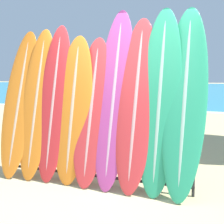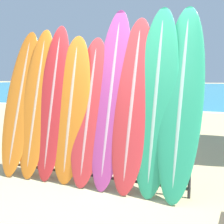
{
  "view_description": "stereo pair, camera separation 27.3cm",
  "coord_description": "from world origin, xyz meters",
  "px_view_note": "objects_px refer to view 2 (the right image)",
  "views": [
    {
      "loc": [
        1.66,
        -3.68,
        1.57
      ],
      "look_at": [
        -0.19,
        1.18,
        0.97
      ],
      "focal_mm": 50.0,
      "sensor_mm": 36.0,
      "label": 1
    },
    {
      "loc": [
        1.91,
        -3.57,
        1.57
      ],
      "look_at": [
        -0.19,
        1.18,
        0.97
      ],
      "focal_mm": 50.0,
      "sensor_mm": 36.0,
      "label": 2
    }
  ],
  "objects_px": {
    "surfboard_slot_3": "(71,109)",
    "person_mid_beach": "(103,101)",
    "surfboard_rack": "(90,149)",
    "surfboard_slot_7": "(156,99)",
    "surfboard_slot_2": "(53,102)",
    "surfboard_slot_5": "(111,97)",
    "surfboard_slot_8": "(181,100)",
    "surfboard_slot_0": "(20,102)",
    "surfboard_slot_1": "(37,102)",
    "person_near_water": "(135,99)",
    "surfboard_slot_6": "(133,103)",
    "surfboard_slot_4": "(89,110)"
  },
  "relations": [
    {
      "from": "surfboard_rack",
      "to": "surfboard_slot_7",
      "type": "relative_size",
      "value": 1.16
    },
    {
      "from": "surfboard_slot_5",
      "to": "surfboard_slot_8",
      "type": "bearing_deg",
      "value": 0.2
    },
    {
      "from": "surfboard_slot_1",
      "to": "person_mid_beach",
      "type": "height_order",
      "value": "surfboard_slot_1"
    },
    {
      "from": "surfboard_slot_3",
      "to": "surfboard_slot_8",
      "type": "bearing_deg",
      "value": 2.46
    },
    {
      "from": "surfboard_slot_5",
      "to": "person_near_water",
      "type": "relative_size",
      "value": 1.66
    },
    {
      "from": "person_near_water",
      "to": "surfboard_slot_3",
      "type": "bearing_deg",
      "value": -149.82
    },
    {
      "from": "surfboard_slot_4",
      "to": "person_mid_beach",
      "type": "height_order",
      "value": "surfboard_slot_4"
    },
    {
      "from": "surfboard_slot_4",
      "to": "surfboard_slot_8",
      "type": "bearing_deg",
      "value": 2.62
    },
    {
      "from": "surfboard_rack",
      "to": "surfboard_slot_4",
      "type": "relative_size",
      "value": 1.36
    },
    {
      "from": "surfboard_slot_3",
      "to": "surfboard_slot_8",
      "type": "relative_size",
      "value": 0.86
    },
    {
      "from": "surfboard_slot_3",
      "to": "surfboard_slot_6",
      "type": "distance_m",
      "value": 0.96
    },
    {
      "from": "surfboard_slot_2",
      "to": "person_near_water",
      "type": "xyz_separation_m",
      "value": [
        -0.62,
        5.45,
        -0.34
      ]
    },
    {
      "from": "surfboard_slot_2",
      "to": "surfboard_slot_3",
      "type": "relative_size",
      "value": 1.08
    },
    {
      "from": "surfboard_slot_0",
      "to": "surfboard_slot_8",
      "type": "bearing_deg",
      "value": 0.77
    },
    {
      "from": "surfboard_slot_4",
      "to": "surfboard_slot_8",
      "type": "relative_size",
      "value": 0.85
    },
    {
      "from": "surfboard_slot_3",
      "to": "person_near_water",
      "type": "height_order",
      "value": "surfboard_slot_3"
    },
    {
      "from": "surfboard_slot_8",
      "to": "surfboard_rack",
      "type": "bearing_deg",
      "value": -176.74
    },
    {
      "from": "surfboard_slot_2",
      "to": "person_mid_beach",
      "type": "bearing_deg",
      "value": 103.98
    },
    {
      "from": "surfboard_rack",
      "to": "surfboard_slot_3",
      "type": "bearing_deg",
      "value": 179.14
    },
    {
      "from": "person_near_water",
      "to": "surfboard_slot_8",
      "type": "bearing_deg",
      "value": -134.32
    },
    {
      "from": "surfboard_slot_0",
      "to": "surfboard_slot_6",
      "type": "bearing_deg",
      "value": 0.12
    },
    {
      "from": "surfboard_slot_4",
      "to": "surfboard_slot_7",
      "type": "xyz_separation_m",
      "value": [
        0.98,
        0.05,
        0.19
      ]
    },
    {
      "from": "surfboard_slot_7",
      "to": "surfboard_slot_8",
      "type": "height_order",
      "value": "surfboard_slot_8"
    },
    {
      "from": "surfboard_slot_2",
      "to": "surfboard_slot_7",
      "type": "bearing_deg",
      "value": 1.27
    },
    {
      "from": "surfboard_slot_7",
      "to": "surfboard_slot_0",
      "type": "bearing_deg",
      "value": -179.46
    },
    {
      "from": "surfboard_rack",
      "to": "surfboard_slot_5",
      "type": "bearing_deg",
      "value": 12.83
    },
    {
      "from": "surfboard_slot_0",
      "to": "surfboard_slot_8",
      "type": "height_order",
      "value": "surfboard_slot_8"
    },
    {
      "from": "surfboard_slot_5",
      "to": "person_mid_beach",
      "type": "xyz_separation_m",
      "value": [
        -1.89,
        3.71,
        -0.39
      ]
    },
    {
      "from": "surfboard_slot_3",
      "to": "person_near_water",
      "type": "xyz_separation_m",
      "value": [
        -0.95,
        5.47,
        -0.25
      ]
    },
    {
      "from": "surfboard_rack",
      "to": "surfboard_slot_2",
      "type": "relative_size",
      "value": 1.24
    },
    {
      "from": "surfboard_slot_2",
      "to": "person_mid_beach",
      "type": "relative_size",
      "value": 1.46
    },
    {
      "from": "surfboard_slot_5",
      "to": "surfboard_slot_8",
      "type": "relative_size",
      "value": 1.01
    },
    {
      "from": "surfboard_slot_3",
      "to": "person_mid_beach",
      "type": "bearing_deg",
      "value": 108.59
    },
    {
      "from": "surfboard_slot_1",
      "to": "surfboard_slot_5",
      "type": "height_order",
      "value": "surfboard_slot_5"
    },
    {
      "from": "surfboard_slot_5",
      "to": "person_near_water",
      "type": "bearing_deg",
      "value": 106.22
    },
    {
      "from": "surfboard_slot_5",
      "to": "surfboard_slot_7",
      "type": "bearing_deg",
      "value": -0.86
    },
    {
      "from": "surfboard_rack",
      "to": "person_near_water",
      "type": "relative_size",
      "value": 1.9
    },
    {
      "from": "surfboard_slot_2",
      "to": "surfboard_slot_6",
      "type": "distance_m",
      "value": 1.29
    },
    {
      "from": "surfboard_slot_8",
      "to": "surfboard_slot_5",
      "type": "bearing_deg",
      "value": -179.8
    },
    {
      "from": "surfboard_slot_6",
      "to": "surfboard_slot_0",
      "type": "bearing_deg",
      "value": -179.88
    },
    {
      "from": "surfboard_slot_2",
      "to": "surfboard_slot_4",
      "type": "distance_m",
      "value": 0.64
    },
    {
      "from": "surfboard_slot_3",
      "to": "surfboard_slot_7",
      "type": "bearing_deg",
      "value": 2.5
    },
    {
      "from": "surfboard_slot_2",
      "to": "person_near_water",
      "type": "relative_size",
      "value": 1.54
    },
    {
      "from": "surfboard_slot_4",
      "to": "person_mid_beach",
      "type": "relative_size",
      "value": 1.33
    },
    {
      "from": "surfboard_slot_2",
      "to": "surfboard_slot_6",
      "type": "xyz_separation_m",
      "value": [
        1.29,
        0.02,
        0.02
      ]
    },
    {
      "from": "surfboard_slot_0",
      "to": "surfboard_slot_1",
      "type": "relative_size",
      "value": 1.0
    },
    {
      "from": "surfboard_slot_3",
      "to": "person_near_water",
      "type": "bearing_deg",
      "value": 99.87
    },
    {
      "from": "surfboard_slot_8",
      "to": "person_mid_beach",
      "type": "relative_size",
      "value": 1.57
    },
    {
      "from": "surfboard_slot_0",
      "to": "surfboard_slot_2",
      "type": "height_order",
      "value": "surfboard_slot_2"
    },
    {
      "from": "surfboard_rack",
      "to": "person_near_water",
      "type": "height_order",
      "value": "person_near_water"
    }
  ]
}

